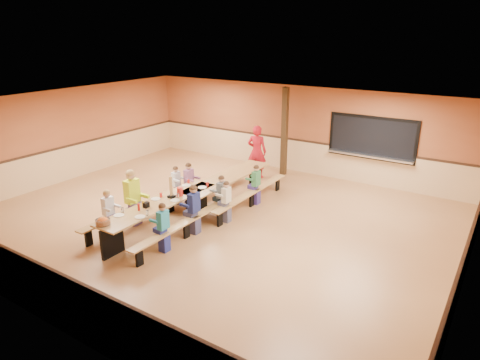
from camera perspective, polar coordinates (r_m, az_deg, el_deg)
The scene contains 23 objects.
ground at distance 11.46m, azimuth -3.66°, elevation -5.20°, with size 12.00×12.00×0.00m, color brown.
room_envelope at distance 11.19m, azimuth -3.73°, elevation -1.98°, with size 12.04×10.04×3.02m.
kitchen_pass_through at distance 14.16m, azimuth 17.16°, elevation 5.15°, with size 2.78×0.28×1.38m.
structural_post at distance 14.65m, azimuth 5.96°, elevation 6.40°, with size 0.18×0.18×3.00m, color black.
cafeteria_table_main at distance 10.82m, azimuth -10.58°, elevation -4.00°, with size 1.91×3.70×0.74m.
cafeteria_table_second at distance 12.47m, azimuth -1.65°, elevation -0.48°, with size 1.91×3.70×0.74m.
seated_child_white_left at distance 10.81m, azimuth -17.10°, elevation -4.26°, with size 0.35×0.29×1.17m, color white, non-canonical shape.
seated_adult_yellow at distance 11.22m, azimuth -14.14°, elevation -2.33°, with size 0.48×0.40×1.44m, color #D9FF24, non-canonical shape.
seated_child_grey_left at distance 12.38m, azimuth -8.50°, elevation -0.70°, with size 0.32×0.26×1.11m, color silver, non-canonical shape.
seated_child_teal_right at distance 9.77m, azimuth -10.18°, elevation -6.30°, with size 0.34×0.28×1.15m, color teal, non-canonical shape.
seated_child_navy_right at distance 10.49m, azimuth -6.14°, elevation -3.97°, with size 0.39×0.32×1.24m, color navy, non-canonical shape.
seated_child_char_right at distance 11.35m, azimuth -2.47°, elevation -2.26°, with size 0.34×0.28×1.16m, color #575F63, non-canonical shape.
seated_child_purple_sec at distance 12.36m, azimuth -6.80°, elevation -0.45°, with size 0.36×0.30×1.19m, color #8E5680, non-canonical shape.
seated_child_green_sec at distance 12.22m, azimuth 2.16°, elevation -0.66°, with size 0.34×0.28×1.15m, color #347544, non-canonical shape.
seated_child_tan_sec at distance 11.07m, azimuth -1.82°, elevation -2.95°, with size 0.32×0.26×1.11m, color beige, non-canonical shape.
standing_woman at distance 14.41m, azimuth 2.26°, elevation 3.81°, with size 0.65×0.43×1.79m, color #B21420.
punch_pitcher at distance 11.05m, azimuth -8.02°, elevation -1.55°, with size 0.16×0.16×0.22m, color red.
chip_bowl at distance 9.83m, azimuth -17.82°, elevation -5.27°, with size 0.32×0.32×0.15m, color orange, non-canonical shape.
napkin_dispenser at distance 10.48m, azimuth -12.39°, elevation -3.25°, with size 0.10×0.14×0.13m, color black.
condiment_mustard at distance 10.49m, azimuth -12.77°, elevation -3.16°, with size 0.06×0.06×0.17m, color yellow.
condiment_ketchup at distance 10.34m, azimuth -13.35°, elevation -3.53°, with size 0.06×0.06×0.17m, color #B2140F.
table_paddle at distance 10.94m, azimuth -9.14°, elevation -1.66°, with size 0.16×0.16×0.56m.
place_settings at distance 10.72m, azimuth -10.67°, elevation -2.68°, with size 0.65×3.30×0.11m, color beige, non-canonical shape.
Camera 1 is at (6.30, -8.32, 4.75)m, focal length 32.00 mm.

